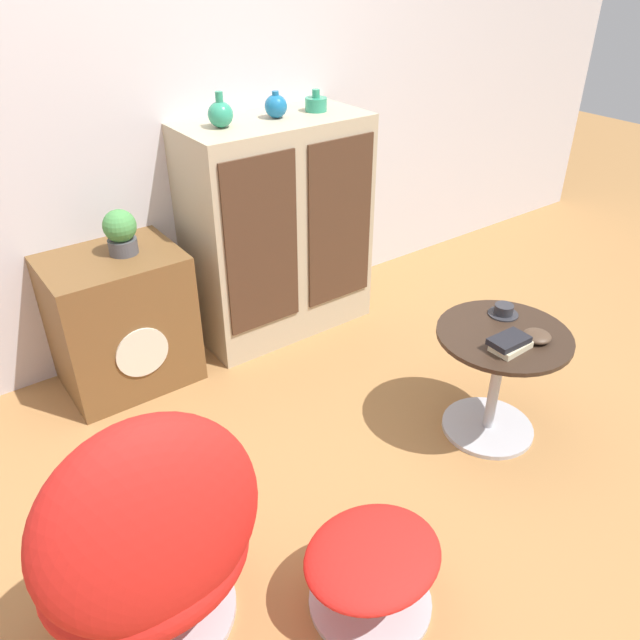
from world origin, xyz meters
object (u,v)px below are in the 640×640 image
Objects in this scene: teacup at (504,311)px; book_stack at (510,343)px; egg_chair at (149,544)px; potted_plant at (121,231)px; vase_leftmost at (220,114)px; vase_inner_left at (276,106)px; ottoman at (372,564)px; bowl at (537,336)px; sideboard at (278,229)px; tv_console at (121,321)px; vase_inner_right at (316,104)px; coffee_table at (497,373)px.

teacup is 0.25m from book_stack.
egg_chair is 4.25× the size of potted_plant.
vase_leftmost is 0.29m from vase_inner_left.
bowl is at bearing 13.01° from ottoman.
sideboard is 2.49× the size of ottoman.
teacup reaches higher than bowl.
egg_chair reaches higher than bowl.
egg_chair is (-0.40, -1.29, 0.06)m from tv_console.
vase_inner_right is 0.53× the size of potted_plant.
vase_inner_left is at bearing 96.33° from book_stack.
vase_inner_left is (0.29, -0.00, -0.00)m from vase_leftmost.
ottoman is 1.70m from potted_plant.
vase_inner_left reaches higher than teacup.
teacup is at bearing -45.74° from potted_plant.
book_stack is (0.96, -1.35, -0.23)m from potted_plant.
book_stack is at bearing -83.67° from vase_inner_left.
tv_console is at bearing 127.37° from book_stack.
ottoman is 2.73× the size of book_stack.
vase_inner_left reaches higher than sideboard.
vase_inner_right is (0.24, 0.00, 0.59)m from sideboard.
egg_chair is at bearing -175.54° from teacup.
vase_leftmost reaches higher than bowl.
teacup is at bearing 76.71° from bowl.
tv_console is 1.68m from coffee_table.
coffee_table is 1.52m from vase_inner_right.
teacup is at bearing -74.25° from vase_inner_left.
coffee_table reaches higher than ottoman.
sideboard reaches higher than egg_chair.
vase_leftmost is 1.62m from bowl.
vase_inner_left is (0.72, 1.60, 0.97)m from ottoman.
teacup is (0.35, -1.17, -0.04)m from sideboard.
sideboard is 10.45× the size of vase_inner_right.
ottoman is 1.01m from coffee_table.
sideboard is at bearing 45.64° from egg_chair.
vase_inner_right is (0.51, 0.00, -0.02)m from vase_leftmost.
vase_leftmost reaches higher than book_stack.
sideboard is at bearing -179.09° from vase_inner_right.
vase_leftmost is at bearing 107.89° from book_stack.
egg_chair is 1.57m from bowl.
vase_leftmost is at bearing 179.17° from sideboard.
sideboard is 1.31× the size of egg_chair.
vase_inner_left is 0.91m from potted_plant.
tv_console is 1.69m from teacup.
bowl is (0.30, -1.37, -0.04)m from sideboard.
vase_inner_right is at bearing 0.12° from potted_plant.
egg_chair is 1.62m from teacup.
sideboard reaches higher than tv_console.
sideboard is 1.72× the size of tv_console.
book_stack is at bearing -2.14° from egg_chair.
potted_plant is at bearing 125.42° from book_stack.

